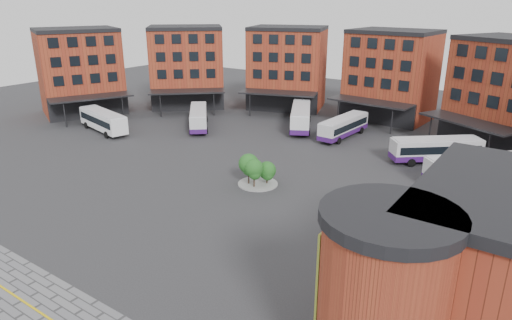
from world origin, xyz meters
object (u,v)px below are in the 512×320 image
Objects in this scene: bus_c at (301,117)px; bus_d at (344,126)px; tree_island at (256,169)px; bus_b at (199,117)px; bus_e at (436,149)px; bus_f at (477,169)px; bus_a at (103,120)px.

bus_d is at bearing -32.91° from bus_c.
tree_island is 0.36× the size of bus_c.
bus_b is 0.82× the size of bus_c.
bus_e is (14.01, -3.51, 0.06)m from bus_d.
bus_c is 28.52m from bus_f.
bus_a is at bearing -145.51° from bus_d.
tree_island is 31.61m from bus_a.
bus_d is at bearing -144.14° from bus_e.
bus_c reaches higher than bus_d.
bus_c is at bearing -140.94° from bus_e.
bus_f is at bearing -18.81° from bus_d.
tree_island reaches higher than bus_f.
bus_e is 1.02× the size of bus_f.
tree_island is 23.51m from bus_e.
bus_b is 22.46m from bus_d.
bus_e reaches higher than bus_d.
bus_c is 21.98m from bus_e.
bus_b is at bearing -33.21° from bus_a.
bus_c is 1.21× the size of bus_f.
bus_e is at bearing -33.26° from bus_b.
tree_island is at bearing -75.09° from bus_b.
bus_b is at bearing -154.17° from bus_d.
tree_island reaches higher than bus_e.
bus_b is 16.01m from bus_c.
bus_c is 1.19× the size of bus_e.
tree_island is 0.41× the size of bus_d.
bus_b is (-20.91, 14.12, -0.23)m from tree_island.
bus_e is (34.89, 4.78, 0.03)m from bus_b.
bus_e is at bearing 53.50° from tree_island.
bus_f is (19.49, 14.12, -0.15)m from tree_island.
bus_b is 40.40m from bus_f.
tree_island is 0.44× the size of bus_b.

